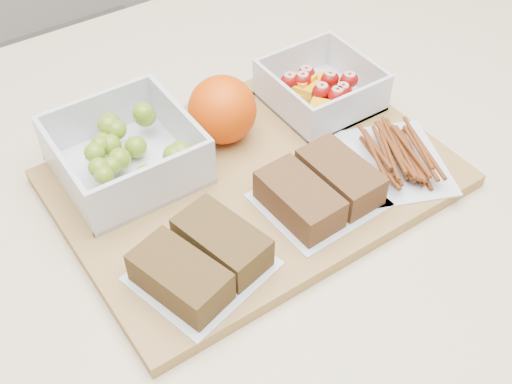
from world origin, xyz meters
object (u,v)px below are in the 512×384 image
Objects in this scene: fruit_container at (320,89)px; pretzel_bag at (396,154)px; grape_container at (127,152)px; sandwich_bag_left at (202,260)px; sandwich_bag_center at (320,189)px; cutting_board at (254,178)px; orange at (222,110)px.

pretzel_bag is (0.00, -0.14, -0.01)m from fruit_container.
grape_container is 1.01× the size of sandwich_bag_left.
sandwich_bag_center is 0.11m from pretzel_bag.
grape_container is 0.25m from fruit_container.
grape_container is at bearing 142.41° from cutting_board.
grape_container reaches higher than cutting_board.
sandwich_bag_left is at bearing -150.11° from fruit_container.
orange is at bearing 101.06° from sandwich_bag_center.
fruit_container reaches higher than cutting_board.
cutting_board is at bearing -36.90° from grape_container.
sandwich_bag_center is at bearing 179.48° from pretzel_bag.
orange is 0.20m from sandwich_bag_left.
fruit_container is 0.30m from sandwich_bag_left.
orange reaches higher than sandwich_bag_left.
orange is (-0.13, 0.01, 0.02)m from fruit_container.
cutting_board is at bearing 152.18° from pretzel_bag.
sandwich_bag_left is (-0.01, -0.17, -0.01)m from grape_container.
orange is (0.12, -0.01, 0.01)m from grape_container.
pretzel_bag reaches higher than cutting_board.
orange is (0.00, 0.07, 0.05)m from cutting_board.
sandwich_bag_left is at bearing -127.60° from orange.
grape_container reaches higher than fruit_container.
cutting_board is 2.93× the size of sandwich_bag_left.
sandwich_bag_center is at bearing -47.37° from grape_container.
cutting_board is 3.34× the size of sandwich_bag_center.
sandwich_bag_center is at bearing -78.94° from orange.
sandwich_bag_center reaches higher than pretzel_bag.
sandwich_bag_left is 1.14× the size of sandwich_bag_center.
sandwich_bag_left is 0.26m from pretzel_bag.
grape_container is 0.17m from sandwich_bag_left.
pretzel_bag is (0.26, 0.01, -0.00)m from sandwich_bag_left.
fruit_container is (0.14, 0.06, 0.03)m from cutting_board.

